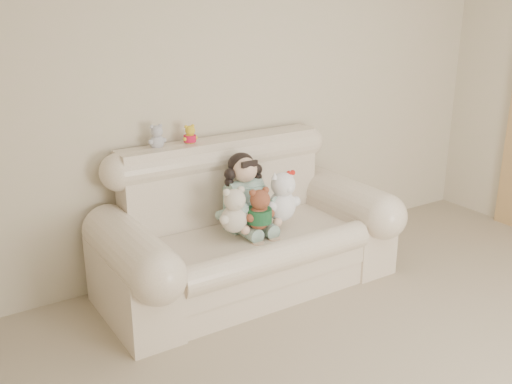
% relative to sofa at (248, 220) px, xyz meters
% --- Properties ---
extents(wall_back, '(4.50, 0.00, 4.50)m').
position_rel_sofa_xyz_m(wall_back, '(0.44, 0.50, 0.78)').
color(wall_back, beige).
rests_on(wall_back, ground).
extents(wall_left, '(0.00, 5.00, 5.00)m').
position_rel_sofa_xyz_m(wall_left, '(-1.81, -2.00, 0.78)').
color(wall_left, beige).
rests_on(wall_left, ground).
extents(sofa, '(2.10, 0.95, 1.03)m').
position_rel_sofa_xyz_m(sofa, '(0.00, 0.00, 0.00)').
color(sofa, '#FFECCD').
rests_on(sofa, floor).
extents(seated_child, '(0.36, 0.43, 0.56)m').
position_rel_sofa_xyz_m(seated_child, '(0.02, 0.08, 0.19)').
color(seated_child, '#2D745E').
rests_on(seated_child, sofa).
extents(brown_teddy, '(0.27, 0.24, 0.35)m').
position_rel_sofa_xyz_m(brown_teddy, '(-0.01, -0.15, 0.16)').
color(brown_teddy, brown).
rests_on(brown_teddy, sofa).
extents(white_cat, '(0.31, 0.26, 0.43)m').
position_rel_sofa_xyz_m(white_cat, '(0.22, -0.10, 0.20)').
color(white_cat, white).
rests_on(white_cat, sofa).
extents(cream_teddy, '(0.28, 0.24, 0.37)m').
position_rel_sofa_xyz_m(cream_teddy, '(-0.17, -0.10, 0.17)').
color(cream_teddy, beige).
rests_on(cream_teddy, sofa).
extents(yellow_mini_bear, '(0.12, 0.10, 0.17)m').
position_rel_sofa_xyz_m(yellow_mini_bear, '(-0.25, 0.37, 0.58)').
color(yellow_mini_bear, yellow).
rests_on(yellow_mini_bear, sofa).
extents(grey_mini_plush, '(0.14, 0.12, 0.21)m').
position_rel_sofa_xyz_m(grey_mini_plush, '(-0.49, 0.39, 0.60)').
color(grey_mini_plush, '#B6B5BC').
rests_on(grey_mini_plush, sofa).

